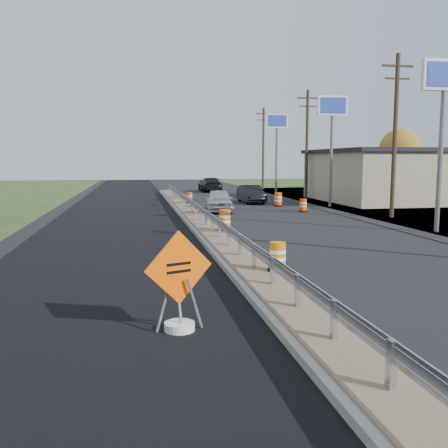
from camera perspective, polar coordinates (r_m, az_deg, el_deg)
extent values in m
plane|color=black|center=(18.67, 0.54, -3.10)|extent=(140.00, 140.00, 0.00)
cube|color=black|center=(28.26, -12.10, 0.30)|extent=(7.20, 120.00, 0.01)
cube|color=gray|center=(26.47, -2.69, 0.18)|extent=(1.60, 55.00, 0.18)
cube|color=brown|center=(26.46, -2.69, 0.42)|extent=(1.25, 55.00, 0.05)
cube|color=silver|center=(7.49, 18.57, -14.98)|extent=(0.10, 0.15, 0.70)
cube|color=silver|center=(9.18, 12.48, -10.58)|extent=(0.10, 0.15, 0.70)
cube|color=silver|center=(10.97, 8.43, -7.51)|extent=(0.10, 0.15, 0.70)
cube|color=silver|center=(12.83, 5.57, -5.30)|extent=(0.10, 0.15, 0.70)
cube|color=silver|center=(14.72, 3.46, -3.64)|extent=(0.10, 0.15, 0.70)
cube|color=silver|center=(16.64, 1.83, -2.36)|extent=(0.10, 0.15, 0.70)
cube|color=silver|center=(18.58, 0.55, -1.34)|extent=(0.10, 0.15, 0.70)
cube|color=silver|center=(20.52, -0.49, -0.51)|extent=(0.10, 0.15, 0.70)
cube|color=silver|center=(22.48, -1.35, 0.17)|extent=(0.10, 0.15, 0.70)
cube|color=silver|center=(24.45, -2.08, 0.74)|extent=(0.10, 0.15, 0.70)
cube|color=silver|center=(26.42, -2.69, 1.23)|extent=(0.10, 0.15, 0.70)
cube|color=silver|center=(28.39, -3.22, 1.65)|extent=(0.10, 0.15, 0.70)
cube|color=silver|center=(30.37, -3.68, 2.01)|extent=(0.10, 0.15, 0.70)
cube|color=silver|center=(32.35, -4.09, 2.33)|extent=(0.10, 0.15, 0.70)
cube|color=silver|center=(34.33, -4.45, 2.62)|extent=(0.10, 0.15, 0.70)
cube|color=silver|center=(36.31, -4.76, 2.87)|extent=(0.10, 0.15, 0.70)
cube|color=silver|center=(38.30, -5.05, 3.10)|extent=(0.10, 0.15, 0.70)
cube|color=silver|center=(40.29, -5.31, 3.30)|extent=(0.10, 0.15, 0.70)
cube|color=silver|center=(42.27, -5.54, 3.48)|extent=(0.10, 0.15, 0.70)
cube|color=silver|center=(44.26, -5.76, 3.65)|extent=(0.10, 0.15, 0.70)
cube|color=silver|center=(46.25, -5.95, 3.81)|extent=(0.10, 0.15, 0.70)
cube|color=silver|center=(48.25, -6.13, 3.95)|extent=(0.10, 0.15, 0.70)
cube|color=silver|center=(50.24, -6.29, 4.08)|extent=(0.10, 0.15, 0.70)
cube|color=silver|center=(27.38, -2.97, 1.86)|extent=(0.04, 46.00, 0.34)
cube|color=silver|center=(27.39, -2.97, 1.70)|extent=(0.06, 46.00, 0.03)
cube|color=silver|center=(27.37, -2.97, 2.03)|extent=(0.06, 46.00, 0.03)
cube|color=tan|center=(45.23, 22.58, 5.01)|extent=(18.00, 12.00, 4.00)
cube|color=black|center=(45.22, 22.71, 7.69)|extent=(18.50, 12.50, 0.30)
cube|color=black|center=(41.11, 11.96, 4.68)|extent=(0.08, 7.20, 2.20)
cylinder|color=slate|center=(25.24, 23.47, 6.77)|extent=(0.22, 0.22, 6.80)
cube|color=white|center=(25.52, 23.92, 15.32)|extent=(2.20, 0.25, 1.40)
cube|color=#263FB2|center=(25.52, 23.92, 15.32)|extent=(1.90, 0.30, 1.10)
cylinder|color=slate|center=(36.78, 12.14, 7.19)|extent=(0.22, 0.22, 6.80)
cube|color=white|center=(36.98, 12.30, 13.08)|extent=(2.20, 0.25, 1.40)
cube|color=#263FB2|center=(36.98, 12.30, 13.08)|extent=(1.90, 0.30, 1.10)
cylinder|color=slate|center=(50.02, 6.01, 7.30)|extent=(0.22, 0.22, 6.80)
cube|color=white|center=(50.17, 6.07, 11.64)|extent=(2.20, 0.25, 1.40)
cube|color=#263FB2|center=(50.17, 6.07, 11.64)|extent=(1.90, 0.30, 1.10)
cylinder|color=#473523|center=(30.92, 18.94, 9.38)|extent=(0.26, 0.26, 9.40)
cube|color=#473523|center=(31.35, 19.25, 16.70)|extent=(1.90, 0.12, 0.12)
cube|color=#473523|center=(31.23, 19.20, 15.43)|extent=(1.50, 0.10, 0.10)
cylinder|color=#473523|center=(44.63, 9.45, 8.91)|extent=(0.26, 0.26, 9.40)
cube|color=#473523|center=(44.93, 9.56, 14.02)|extent=(1.90, 0.12, 0.12)
cube|color=#473523|center=(44.85, 9.54, 13.13)|extent=(1.50, 0.10, 0.10)
cylinder|color=#473523|center=(58.98, 4.51, 8.57)|extent=(0.26, 0.26, 9.40)
cube|color=#473523|center=(59.20, 4.55, 12.45)|extent=(1.90, 0.12, 0.12)
cube|color=#473523|center=(59.15, 4.54, 11.77)|extent=(1.50, 0.10, 0.10)
cylinder|color=#473523|center=(59.82, 19.35, 5.14)|extent=(0.36, 0.36, 3.08)
sphere|color=#B88C27|center=(59.80, 19.47, 8.02)|extent=(4.62, 4.62, 4.62)
cylinder|color=white|center=(10.15, -5.11, -11.61)|extent=(0.61, 0.61, 0.17)
cube|color=slate|center=(9.99, -6.91, -9.19)|extent=(0.35, 0.17, 1.06)
cube|color=slate|center=(10.04, -3.38, -9.06)|extent=(0.35, 0.17, 1.06)
cube|color=slate|center=(10.06, -5.17, -9.04)|extent=(0.14, 0.27, 1.08)
cube|color=#F65805|center=(9.82, -5.19, -4.97)|extent=(1.37, 0.58, 1.47)
cube|color=black|center=(9.78, -5.18, -4.57)|extent=(0.49, 0.20, 0.05)
cube|color=black|center=(9.82, -5.17, -5.44)|extent=(0.49, 0.20, 0.05)
cylinder|color=black|center=(14.39, 6.13, -5.20)|extent=(0.57, 0.57, 0.08)
cylinder|color=orange|center=(14.31, 6.15, -3.65)|extent=(0.45, 0.45, 0.79)
cylinder|color=white|center=(14.28, 6.15, -3.13)|extent=(0.47, 0.47, 0.10)
cylinder|color=white|center=(14.32, 6.14, -3.95)|extent=(0.47, 0.47, 0.10)
cylinder|color=black|center=(22.50, 0.08, -0.61)|extent=(0.64, 0.64, 0.08)
cylinder|color=orange|center=(22.44, 0.08, 0.51)|extent=(0.51, 0.51, 0.89)
cylinder|color=white|center=(22.43, 0.08, 0.89)|extent=(0.52, 0.52, 0.12)
cylinder|color=white|center=(22.45, 0.08, 0.30)|extent=(0.52, 0.52, 0.12)
cylinder|color=black|center=(36.91, -3.99, 2.46)|extent=(0.54, 0.54, 0.07)
cylinder|color=#F75D0A|center=(36.88, -3.99, 3.04)|extent=(0.43, 0.43, 0.75)
cylinder|color=white|center=(36.87, -3.99, 3.24)|extent=(0.44, 0.44, 0.10)
cylinder|color=white|center=(36.89, -3.99, 2.93)|extent=(0.44, 0.44, 0.10)
cylinder|color=black|center=(33.33, 9.02, 1.47)|extent=(0.57, 0.57, 0.08)
cylinder|color=#F2440A|center=(33.29, 9.03, 2.16)|extent=(0.46, 0.46, 0.80)
cylinder|color=white|center=(33.28, 9.04, 2.39)|extent=(0.47, 0.47, 0.11)
cylinder|color=white|center=(33.30, 9.03, 2.03)|extent=(0.47, 0.47, 0.11)
cylinder|color=black|center=(37.04, 6.19, 2.11)|extent=(0.68, 0.68, 0.09)
cylinder|color=#F84F0A|center=(37.00, 6.20, 2.85)|extent=(0.55, 0.55, 0.95)
cylinder|color=white|center=(36.99, 6.21, 3.09)|extent=(0.56, 0.56, 0.12)
cylinder|color=white|center=(37.00, 6.20, 2.70)|extent=(0.56, 0.56, 0.12)
cylinder|color=black|center=(52.03, 3.87, 3.61)|extent=(0.55, 0.55, 0.07)
cylinder|color=orange|center=(52.01, 3.87, 4.04)|extent=(0.44, 0.44, 0.77)
cylinder|color=white|center=(52.00, 3.87, 4.18)|extent=(0.45, 0.45, 0.10)
cylinder|color=white|center=(52.02, 3.87, 3.96)|extent=(0.45, 0.45, 0.10)
imported|color=silver|center=(32.96, -0.58, 2.71)|extent=(2.27, 4.48, 1.46)
imported|color=black|center=(39.67, 3.12, 3.44)|extent=(1.56, 4.33, 1.42)
imported|color=black|center=(54.00, -1.60, 4.53)|extent=(2.18, 5.28, 1.53)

